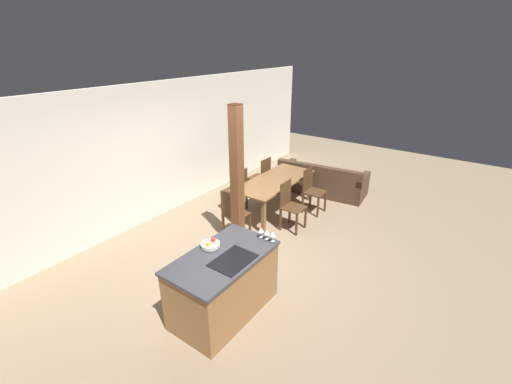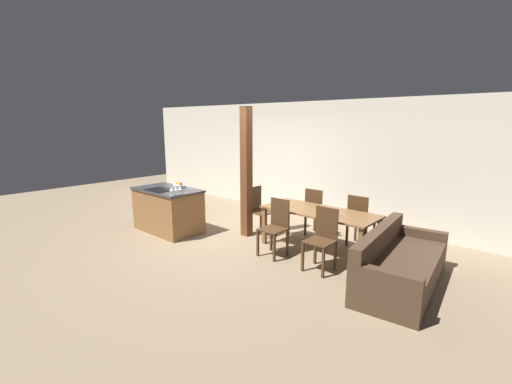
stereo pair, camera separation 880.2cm
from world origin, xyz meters
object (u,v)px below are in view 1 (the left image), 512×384
Objects in this scene: wine_glass_middle at (267,232)px; dining_chair_near_right at (312,190)px; wine_glass_far at (261,230)px; couch at (322,182)px; dining_chair_head_end at (234,214)px; dining_chair_near_left at (290,205)px; timber_post at (237,180)px; dining_table at (275,184)px; wine_glass_near at (273,234)px; dining_chair_far_right at (262,177)px; kitchen_island at (224,284)px; fruit_bowl at (210,244)px; dining_chair_far_left at (238,189)px.

dining_chair_near_right is (2.73, 0.68, -0.51)m from wine_glass_middle.
wine_glass_far is 3.97m from couch.
dining_chair_head_end is (-1.83, 0.65, 0.00)m from dining_chair_near_right.
dining_chair_near_left is 1.38m from timber_post.
couch is at bearing -14.12° from dining_table.
wine_glass_near is at bearing 147.55° from dining_chair_head_end.
wine_glass_middle is at bearing -159.59° from dining_chair_near_left.
dining_table is (2.28, 1.42, -0.38)m from wine_glass_near.
couch is (1.08, -1.03, -0.24)m from dining_chair_far_right.
kitchen_island is 0.58× the size of timber_post.
kitchen_island is 1.52× the size of dining_chair_near_right.
dining_table is at bearing 28.42° from wine_glass_far.
fruit_bowl is at bearing 89.79° from couch.
dining_chair_far_left is 1.00× the size of dining_chair_head_end.
kitchen_island is at bearing 152.55° from wine_glass_near.
dining_chair_far_right is (0.90, 1.29, 0.00)m from dining_chair_near_left.
fruit_bowl reaches higher than kitchen_island.
fruit_bowl is at bearing -155.55° from timber_post.
fruit_bowl is at bearing 31.35° from dining_chair_far_left.
dining_chair_far_left reaches higher than dining_table.
fruit_bowl is 0.84m from wine_glass_near.
wine_glass_far is at bearing -151.58° from dining_table.
dining_chair_far_right is 1.00× the size of dining_chair_head_end.
wine_glass_middle reaches higher than dining_chair_far_right.
couch is (3.81, 0.94, -0.74)m from wine_glass_middle.
dining_chair_near_right is (3.38, 0.44, 0.06)m from kitchen_island.
dining_table is at bearing 16.06° from fruit_bowl.
dining_table is 0.80m from dining_chair_near_left.
dining_chair_far_left is 0.45× the size of couch.
fruit_bowl is 0.27× the size of dining_chair_head_end.
couch is (1.98, -1.03, -0.24)m from dining_chair_far_left.
wine_glass_far is 2.84m from dining_chair_near_right.
dining_table is 2.09× the size of dining_chair_far_right.
couch reaches higher than dining_table.
wine_glass_far is 0.15× the size of dining_chair_head_end.
wine_glass_middle reaches higher than kitchen_island.
wine_glass_near and wine_glass_middle have the same top height.
wine_glass_far reaches higher than dining_table.
dining_chair_near_left is (2.48, 0.44, 0.06)m from kitchen_island.
dining_chair_near_left is at bearing 90.00° from dining_chair_far_left.
wine_glass_near is 2.05m from dining_chair_near_left.
dining_chair_head_end is at bearing 57.55° from wine_glass_near.
fruit_bowl is 1.75× the size of wine_glass_far.
timber_post is (-1.52, -0.21, 0.62)m from dining_table.
dining_chair_far_left is (2.42, 1.47, -0.43)m from fruit_bowl.
kitchen_island is 2.52m from dining_chair_near_left.
dining_chair_head_end is (1.55, 1.08, 0.06)m from kitchen_island.
dining_chair_near_left is 0.38× the size of timber_post.
wine_glass_near is at bearing -148.06° from dining_table.
wine_glass_near is (0.65, -0.34, 0.56)m from kitchen_island.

